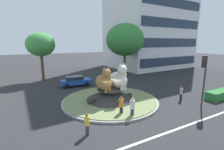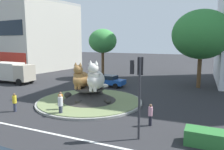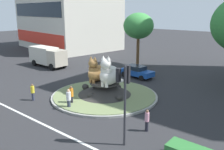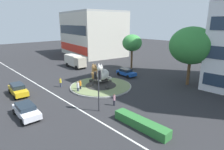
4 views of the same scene
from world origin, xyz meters
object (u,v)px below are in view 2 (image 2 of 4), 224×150
at_px(delivery_box_truck, 12,72).
at_px(cat_statue_white, 96,79).
at_px(cat_statue_tabby, 81,78).
at_px(sedan_on_far_lane, 109,80).
at_px(pedestrian_orange_shirt, 61,101).
at_px(broadleaf_tree_behind_island, 201,35).
at_px(pedestrian_yellow_shirt, 15,102).
at_px(pedestrian_white_shirt, 60,104).
at_px(pedestrian_pink_shirt, 150,114).
at_px(traffic_light_mast, 138,80).
at_px(second_tree_near_tower, 103,41).
at_px(shophouse_block, 24,36).

bearing_deg(delivery_box_truck, cat_statue_white, -15.72).
xyz_separation_m(cat_statue_tabby, sedan_on_far_lane, (-0.76, 7.91, -1.55)).
bearing_deg(pedestrian_orange_shirt, sedan_on_far_lane, -74.54).
xyz_separation_m(broadleaf_tree_behind_island, pedestrian_yellow_shirt, (-13.40, -16.40, -5.75)).
bearing_deg(pedestrian_white_shirt, pedestrian_pink_shirt, -123.26).
bearing_deg(pedestrian_white_shirt, sedan_on_far_lane, -33.83).
relative_size(cat_statue_white, traffic_light_mast, 0.58).
relative_size(broadleaf_tree_behind_island, second_tree_near_tower, 1.25).
bearing_deg(pedestrian_pink_shirt, broadleaf_tree_behind_island, 140.38).
bearing_deg(pedestrian_orange_shirt, cat_statue_white, -105.53).
height_order(cat_statue_tabby, second_tree_near_tower, second_tree_near_tower).
relative_size(pedestrian_yellow_shirt, sedan_on_far_lane, 0.37).
relative_size(cat_statue_white, second_tree_near_tower, 0.38).
relative_size(shophouse_block, sedan_on_far_lane, 5.33).
height_order(traffic_light_mast, broadleaf_tree_behind_island, broadleaf_tree_behind_island).
distance_m(traffic_light_mast, broadleaf_tree_behind_island, 17.59).
relative_size(broadleaf_tree_behind_island, pedestrian_pink_shirt, 6.16).
bearing_deg(traffic_light_mast, pedestrian_pink_shirt, -14.16).
bearing_deg(pedestrian_pink_shirt, shophouse_block, -153.98).
height_order(broadleaf_tree_behind_island, pedestrian_yellow_shirt, broadleaf_tree_behind_island).
distance_m(cat_statue_tabby, pedestrian_orange_shirt, 3.53).
bearing_deg(pedestrian_white_shirt, broadleaf_tree_behind_island, -70.92).
xyz_separation_m(cat_statue_white, delivery_box_truck, (-15.64, 4.70, -0.84)).
distance_m(cat_statue_tabby, sedan_on_far_lane, 8.10).
bearing_deg(sedan_on_far_lane, delivery_box_truck, -161.53).
xyz_separation_m(second_tree_near_tower, pedestrian_yellow_shirt, (0.91, -18.29, -4.92)).
distance_m(shophouse_block, sedan_on_far_lane, 28.40).
distance_m(traffic_light_mast, pedestrian_orange_shirt, 8.12).
bearing_deg(pedestrian_pink_shirt, pedestrian_white_shirt, -113.59).
height_order(traffic_light_mast, pedestrian_yellow_shirt, traffic_light_mast).
distance_m(cat_statue_white, pedestrian_pink_shirt, 6.85).
bearing_deg(pedestrian_yellow_shirt, shophouse_block, 84.50).
relative_size(shophouse_block, delivery_box_truck, 3.54).
xyz_separation_m(pedestrian_orange_shirt, delivery_box_truck, (-14.05, 7.84, 0.66)).
height_order(traffic_light_mast, delivery_box_truck, traffic_light_mast).
height_order(second_tree_near_tower, pedestrian_pink_shirt, second_tree_near_tower).
relative_size(cat_statue_tabby, broadleaf_tree_behind_island, 0.26).
bearing_deg(broadleaf_tree_behind_island, sedan_on_far_lane, -160.41).
bearing_deg(delivery_box_truck, second_tree_near_tower, 44.20).
bearing_deg(second_tree_near_tower, shophouse_block, 166.08).
bearing_deg(broadleaf_tree_behind_island, cat_statue_white, -124.95).
bearing_deg(pedestrian_yellow_shirt, traffic_light_mast, -53.26).
bearing_deg(pedestrian_yellow_shirt, pedestrian_pink_shirt, -41.31).
bearing_deg(second_tree_near_tower, pedestrian_white_shirt, -74.01).
bearing_deg(delivery_box_truck, pedestrian_white_shirt, -29.53).
relative_size(broadleaf_tree_behind_island, sedan_on_far_lane, 2.26).
distance_m(broadleaf_tree_behind_island, delivery_box_truck, 25.41).
distance_m(pedestrian_pink_shirt, pedestrian_white_shirt, 7.00).
relative_size(traffic_light_mast, pedestrian_pink_shirt, 3.17).
xyz_separation_m(pedestrian_yellow_shirt, sedan_on_far_lane, (2.76, 12.61, -0.06)).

